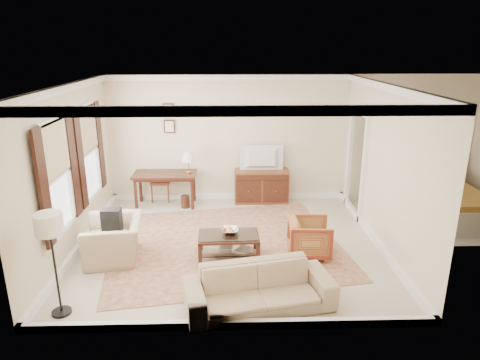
{
  "coord_description": "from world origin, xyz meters",
  "views": [
    {
      "loc": [
        -0.01,
        -7.18,
        3.54
      ],
      "look_at": [
        0.2,
        0.3,
        1.15
      ],
      "focal_mm": 32.0,
      "sensor_mm": 36.0,
      "label": 1
    }
  ],
  "objects_px": {
    "sideboard": "(261,186)",
    "striped_armchair": "(310,236)",
    "coffee_table": "(229,240)",
    "sofa": "(259,282)",
    "club_armchair": "(114,233)",
    "writing_desk": "(165,178)",
    "tv": "(262,151)"
  },
  "relations": [
    {
      "from": "tv",
      "to": "coffee_table",
      "type": "relative_size",
      "value": 0.9
    },
    {
      "from": "tv",
      "to": "sofa",
      "type": "height_order",
      "value": "tv"
    },
    {
      "from": "sideboard",
      "to": "tv",
      "type": "bearing_deg",
      "value": -90.0
    },
    {
      "from": "sideboard",
      "to": "club_armchair",
      "type": "bearing_deg",
      "value": -135.29
    },
    {
      "from": "club_armchair",
      "to": "writing_desk",
      "type": "bearing_deg",
      "value": 160.5
    },
    {
      "from": "writing_desk",
      "to": "club_armchair",
      "type": "distance_m",
      "value": 2.58
    },
    {
      "from": "sideboard",
      "to": "striped_armchair",
      "type": "height_order",
      "value": "sideboard"
    },
    {
      "from": "writing_desk",
      "to": "tv",
      "type": "relative_size",
      "value": 1.49
    },
    {
      "from": "tv",
      "to": "writing_desk",
      "type": "bearing_deg",
      "value": 4.25
    },
    {
      "from": "sideboard",
      "to": "striped_armchair",
      "type": "xyz_separation_m",
      "value": [
        0.63,
        -2.69,
        -0.02
      ]
    },
    {
      "from": "coffee_table",
      "to": "sofa",
      "type": "relative_size",
      "value": 0.51
    },
    {
      "from": "club_armchair",
      "to": "coffee_table",
      "type": "bearing_deg",
      "value": 81.44
    },
    {
      "from": "club_armchair",
      "to": "sideboard",
      "type": "bearing_deg",
      "value": 127.19
    },
    {
      "from": "coffee_table",
      "to": "sofa",
      "type": "distance_m",
      "value": 1.55
    },
    {
      "from": "sideboard",
      "to": "coffee_table",
      "type": "relative_size",
      "value": 1.18
    },
    {
      "from": "sideboard",
      "to": "club_armchair",
      "type": "distance_m",
      "value": 3.84
    },
    {
      "from": "sideboard",
      "to": "tv",
      "type": "distance_m",
      "value": 0.85
    },
    {
      "from": "writing_desk",
      "to": "sideboard",
      "type": "distance_m",
      "value": 2.22
    },
    {
      "from": "striped_armchair",
      "to": "sofa",
      "type": "distance_m",
      "value": 1.83
    },
    {
      "from": "writing_desk",
      "to": "coffee_table",
      "type": "height_order",
      "value": "writing_desk"
    },
    {
      "from": "striped_armchair",
      "to": "sofa",
      "type": "height_order",
      "value": "sofa"
    },
    {
      "from": "sideboard",
      "to": "coffee_table",
      "type": "xyz_separation_m",
      "value": [
        -0.77,
        -2.74,
        -0.05
      ]
    },
    {
      "from": "writing_desk",
      "to": "club_armchair",
      "type": "bearing_deg",
      "value": -101.99
    },
    {
      "from": "writing_desk",
      "to": "club_armchair",
      "type": "xyz_separation_m",
      "value": [
        -0.53,
        -2.52,
        -0.19
      ]
    },
    {
      "from": "writing_desk",
      "to": "sideboard",
      "type": "height_order",
      "value": "writing_desk"
    },
    {
      "from": "striped_armchair",
      "to": "club_armchair",
      "type": "height_order",
      "value": "club_armchair"
    },
    {
      "from": "sideboard",
      "to": "tv",
      "type": "height_order",
      "value": "tv"
    },
    {
      "from": "striped_armchair",
      "to": "club_armchair",
      "type": "distance_m",
      "value": 3.37
    },
    {
      "from": "tv",
      "to": "coffee_table",
      "type": "distance_m",
      "value": 2.96
    },
    {
      "from": "striped_armchair",
      "to": "club_armchair",
      "type": "bearing_deg",
      "value": 93.55
    },
    {
      "from": "tv",
      "to": "club_armchair",
      "type": "height_order",
      "value": "tv"
    },
    {
      "from": "striped_armchair",
      "to": "coffee_table",
      "type": "bearing_deg",
      "value": 95.35
    }
  ]
}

